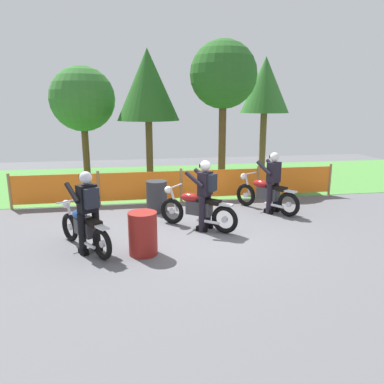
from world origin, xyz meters
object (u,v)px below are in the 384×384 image
at_px(motorcycle_trailing, 84,228).
at_px(rider_lead, 205,191).
at_px(motorcycle_third, 266,194).
at_px(spare_drum, 157,196).
at_px(rider_trailing, 88,208).
at_px(oil_drum, 143,233).
at_px(motorcycle_lead, 197,209).
at_px(rider_third, 273,180).

height_order(motorcycle_trailing, rider_lead, rider_lead).
height_order(motorcycle_third, spare_drum, motorcycle_third).
bearing_deg(motorcycle_third, rider_trailing, 82.30).
bearing_deg(oil_drum, spare_drum, 80.31).
bearing_deg(motorcycle_third, oil_drum, 91.71).
distance_m(rider_lead, rider_trailing, 2.78).
relative_size(rider_trailing, spare_drum, 1.92).
xyz_separation_m(motorcycle_trailing, oil_drum, (1.19, -0.45, -0.02)).
bearing_deg(motorcycle_lead, rider_lead, -179.49).
distance_m(motorcycle_trailing, rider_third, 5.25).
distance_m(motorcycle_lead, rider_third, 2.55).
distance_m(motorcycle_lead, motorcycle_trailing, 2.71).
xyz_separation_m(oil_drum, spare_drum, (0.51, 2.98, 0.00)).
distance_m(motorcycle_lead, motorcycle_third, 2.48).
distance_m(rider_lead, rider_third, 2.41).
xyz_separation_m(motorcycle_lead, spare_drum, (-0.85, 1.59, -0.05)).
bearing_deg(motorcycle_trailing, rider_third, -102.22).
height_order(motorcycle_trailing, rider_trailing, rider_trailing).
height_order(motorcycle_lead, rider_trailing, rider_trailing).
height_order(rider_lead, rider_third, same).
relative_size(motorcycle_third, oil_drum, 2.08).
height_order(motorcycle_trailing, oil_drum, motorcycle_trailing).
bearing_deg(oil_drum, motorcycle_third, 35.55).
bearing_deg(rider_lead, rider_third, -113.49).
height_order(motorcycle_lead, rider_lead, rider_lead).
height_order(motorcycle_trailing, rider_third, rider_third).
height_order(motorcycle_lead, oil_drum, motorcycle_lead).
distance_m(motorcycle_third, oil_drum, 4.37).
distance_m(motorcycle_third, spare_drum, 3.08).
bearing_deg(oil_drum, rider_trailing, 165.70).
bearing_deg(rider_trailing, motorcycle_trailing, 0.51).
bearing_deg(spare_drum, oil_drum, -99.69).
height_order(motorcycle_trailing, spare_drum, motorcycle_trailing).
distance_m(rider_lead, oil_drum, 2.05).
bearing_deg(rider_third, rider_trailing, 80.04).
xyz_separation_m(rider_trailing, rider_third, (4.74, 2.10, -0.03)).
bearing_deg(motorcycle_lead, rider_third, -118.29).
relative_size(motorcycle_third, spare_drum, 2.08).
relative_size(rider_lead, rider_third, 1.00).
bearing_deg(motorcycle_third, rider_third, -179.43).
height_order(motorcycle_trailing, motorcycle_third, motorcycle_third).
distance_m(rider_trailing, rider_third, 5.18).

